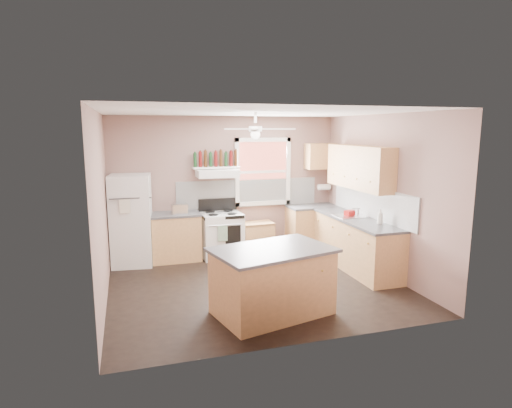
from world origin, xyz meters
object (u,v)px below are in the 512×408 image
object	(u,v)px
refrigerator	(132,220)
stove	(221,235)
island	(272,283)
toaster	(180,209)
cart	(257,237)

from	to	relation	value
refrigerator	stove	xyz separation A→B (m)	(1.65, -0.00, -0.40)
refrigerator	island	bearing A→B (deg)	-50.93
refrigerator	toaster	distance (m)	0.88
island	toaster	bearing A→B (deg)	94.25
toaster	cart	size ratio (longest dim) A/B	0.46
toaster	island	size ratio (longest dim) A/B	0.19
toaster	stove	distance (m)	0.97
toaster	stove	size ratio (longest dim) A/B	0.33
stove	cart	distance (m)	0.78
refrigerator	island	distance (m)	3.28
cart	island	xyz separation A→B (m)	(-0.67, -2.85, 0.12)
cart	island	bearing A→B (deg)	-105.39
refrigerator	cart	bearing A→B (deg)	9.07
refrigerator	toaster	world-z (taller)	refrigerator
stove	cart	bearing A→B (deg)	5.12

